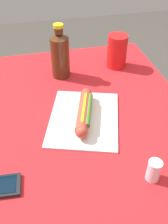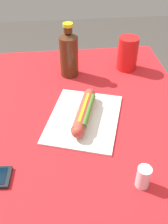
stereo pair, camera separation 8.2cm
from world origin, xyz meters
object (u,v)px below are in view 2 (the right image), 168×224
(drinking_cup, at_px, (128,53))
(salt_shaker, at_px, (143,177))
(soda_bottle, at_px, (68,53))
(hot_dog, at_px, (84,112))

(drinking_cup, distance_m, salt_shaker, 0.59)
(salt_shaker, bearing_deg, soda_bottle, -164.76)
(soda_bottle, bearing_deg, salt_shaker, 15.24)
(drinking_cup, xyz_separation_m, salt_shaker, (0.58, -0.09, -0.04))
(hot_dog, xyz_separation_m, drinking_cup, (-0.31, 0.21, 0.04))
(hot_dog, xyz_separation_m, soda_bottle, (-0.29, -0.03, 0.06))
(drinking_cup, bearing_deg, salt_shaker, -9.07)
(hot_dog, height_order, soda_bottle, soda_bottle)
(hot_dog, relative_size, salt_shaker, 3.54)
(salt_shaker, bearing_deg, drinking_cup, 170.93)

